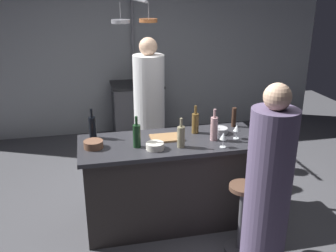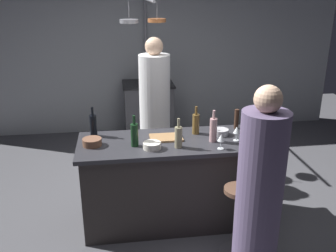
% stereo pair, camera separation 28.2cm
% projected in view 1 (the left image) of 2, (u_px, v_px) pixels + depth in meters
% --- Properties ---
extents(ground_plane, '(9.00, 9.00, 0.00)m').
position_uv_depth(ground_plane, '(171.00, 219.00, 4.00)').
color(ground_plane, '#4C4C51').
extents(back_wall, '(6.40, 0.16, 2.60)m').
position_uv_depth(back_wall, '(132.00, 53.00, 6.16)').
color(back_wall, '#9EA3A8').
rests_on(back_wall, ground_plane).
extents(kitchen_island, '(1.80, 0.72, 0.90)m').
position_uv_depth(kitchen_island, '(171.00, 181.00, 3.84)').
color(kitchen_island, '#332D2B').
rests_on(kitchen_island, ground_plane).
extents(stove_range, '(0.80, 0.64, 0.89)m').
position_uv_depth(stove_range, '(137.00, 110.00, 6.09)').
color(stove_range, '#47474C').
rests_on(stove_range, ground_plane).
extents(chef, '(0.38, 0.38, 1.78)m').
position_uv_depth(chef, '(149.00, 116.00, 4.65)').
color(chef, white).
rests_on(chef, ground_plane).
extents(bar_stool_right, '(0.28, 0.28, 0.68)m').
position_uv_depth(bar_stool_right, '(242.00, 215.00, 3.41)').
color(bar_stool_right, '#4C4C51').
rests_on(bar_stool_right, ground_plane).
extents(guest_right, '(0.36, 0.36, 1.68)m').
position_uv_depth(guest_right, '(267.00, 196.00, 2.95)').
color(guest_right, '#594C6B').
rests_on(guest_right, ground_plane).
extents(overhead_pot_rack, '(0.58, 1.38, 2.17)m').
position_uv_depth(overhead_pot_rack, '(135.00, 39.00, 5.30)').
color(overhead_pot_rack, gray).
rests_on(overhead_pot_rack, ground_plane).
extents(cutting_board, '(0.32, 0.22, 0.02)m').
position_uv_depth(cutting_board, '(167.00, 138.00, 3.74)').
color(cutting_board, '#997047').
rests_on(cutting_board, kitchen_island).
extents(pepper_mill, '(0.05, 0.05, 0.21)m').
position_uv_depth(pepper_mill, '(234.00, 117.00, 4.03)').
color(pepper_mill, '#382319').
rests_on(pepper_mill, kitchen_island).
extents(wine_bottle_dark, '(0.07, 0.07, 0.30)m').
position_uv_depth(wine_bottle_dark, '(92.00, 127.00, 3.72)').
color(wine_bottle_dark, black).
rests_on(wine_bottle_dark, kitchen_island).
extents(wine_bottle_red, '(0.07, 0.07, 0.30)m').
position_uv_depth(wine_bottle_red, '(137.00, 135.00, 3.51)').
color(wine_bottle_red, '#143319').
rests_on(wine_bottle_red, kitchen_island).
extents(wine_bottle_white, '(0.07, 0.07, 0.29)m').
position_uv_depth(wine_bottle_white, '(181.00, 136.00, 3.51)').
color(wine_bottle_white, gray).
rests_on(wine_bottle_white, kitchen_island).
extents(wine_bottle_rose, '(0.07, 0.07, 0.32)m').
position_uv_depth(wine_bottle_rose, '(214.00, 128.00, 3.67)').
color(wine_bottle_rose, '#B78C8E').
rests_on(wine_bottle_rose, kitchen_island).
extents(wine_bottle_amber, '(0.07, 0.07, 0.29)m').
position_uv_depth(wine_bottle_amber, '(195.00, 123.00, 3.85)').
color(wine_bottle_amber, brown).
rests_on(wine_bottle_amber, kitchen_island).
extents(wine_glass_near_right_guest, '(0.07, 0.07, 0.15)m').
position_uv_depth(wine_glass_near_right_guest, '(223.00, 137.00, 3.50)').
color(wine_glass_near_right_guest, silver).
rests_on(wine_glass_near_right_guest, kitchen_island).
extents(wine_glass_near_left_guest, '(0.07, 0.07, 0.15)m').
position_uv_depth(wine_glass_near_left_guest, '(237.00, 129.00, 3.71)').
color(wine_glass_near_left_guest, silver).
rests_on(wine_glass_near_left_guest, kitchen_island).
extents(mixing_bowl_wooden, '(0.18, 0.18, 0.07)m').
position_uv_depth(mixing_bowl_wooden, '(93.00, 144.00, 3.51)').
color(mixing_bowl_wooden, brown).
rests_on(mixing_bowl_wooden, kitchen_island).
extents(mixing_bowl_steel, '(0.15, 0.15, 0.06)m').
position_uv_depth(mixing_bowl_steel, '(220.00, 131.00, 3.87)').
color(mixing_bowl_steel, '#B7B7BC').
rests_on(mixing_bowl_steel, kitchen_island).
extents(mixing_bowl_ceramic, '(0.17, 0.17, 0.06)m').
position_uv_depth(mixing_bowl_ceramic, '(155.00, 146.00, 3.49)').
color(mixing_bowl_ceramic, silver).
rests_on(mixing_bowl_ceramic, kitchen_island).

